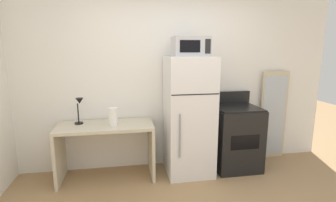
# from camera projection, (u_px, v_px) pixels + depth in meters

# --- Properties ---
(wall_back_white) EXTENTS (5.00, 0.10, 2.60)m
(wall_back_white) POSITION_uv_depth(u_px,v_px,m) (168.00, 79.00, 3.79)
(wall_back_white) COLOR white
(wall_back_white) RESTS_ON ground
(desk) EXTENTS (1.25, 0.57, 0.75)m
(desk) POSITION_uv_depth(u_px,v_px,m) (106.00, 140.00, 3.44)
(desk) COLOR beige
(desk) RESTS_ON ground
(desk_lamp) EXTENTS (0.14, 0.12, 0.35)m
(desk_lamp) POSITION_uv_depth(u_px,v_px,m) (79.00, 106.00, 3.37)
(desk_lamp) COLOR black
(desk_lamp) RESTS_ON desk
(paper_towel_roll) EXTENTS (0.11, 0.11, 0.24)m
(paper_towel_roll) POSITION_uv_depth(u_px,v_px,m) (113.00, 117.00, 3.31)
(paper_towel_roll) COLOR white
(paper_towel_roll) RESTS_ON desk
(refrigerator) EXTENTS (0.63, 0.65, 1.63)m
(refrigerator) POSITION_uv_depth(u_px,v_px,m) (189.00, 116.00, 3.55)
(refrigerator) COLOR white
(refrigerator) RESTS_ON ground
(microwave) EXTENTS (0.46, 0.35, 0.26)m
(microwave) POSITION_uv_depth(u_px,v_px,m) (190.00, 46.00, 3.35)
(microwave) COLOR #B7B7BC
(microwave) RESTS_ON refrigerator
(oven_range) EXTENTS (0.64, 0.61, 1.10)m
(oven_range) POSITION_uv_depth(u_px,v_px,m) (235.00, 137.00, 3.76)
(oven_range) COLOR black
(oven_range) RESTS_ON ground
(leaning_mirror) EXTENTS (0.44, 0.03, 1.40)m
(leaning_mirror) POSITION_uv_depth(u_px,v_px,m) (273.00, 115.00, 4.09)
(leaning_mirror) COLOR #C6B793
(leaning_mirror) RESTS_ON ground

